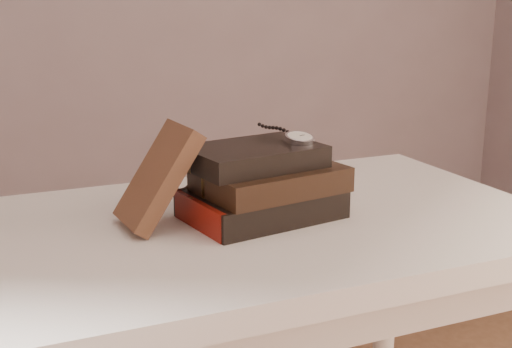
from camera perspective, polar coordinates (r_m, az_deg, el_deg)
name	(u,v)px	position (r m, az deg, el deg)	size (l,w,h in m)	color
table	(251,271)	(1.16, -0.40, -8.12)	(1.00, 0.60, 0.75)	white
book_stack	(262,184)	(1.12, 0.53, -0.85)	(0.27, 0.20, 0.12)	black
journal	(158,177)	(1.08, -8.21, -0.23)	(0.03, 0.11, 0.18)	#46281B
pocket_watch	(298,137)	(1.13, 3.50, 3.09)	(0.06, 0.15, 0.02)	silver
eyeglasses	(192,173)	(1.14, -5.40, 0.05)	(0.12, 0.13, 0.05)	silver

